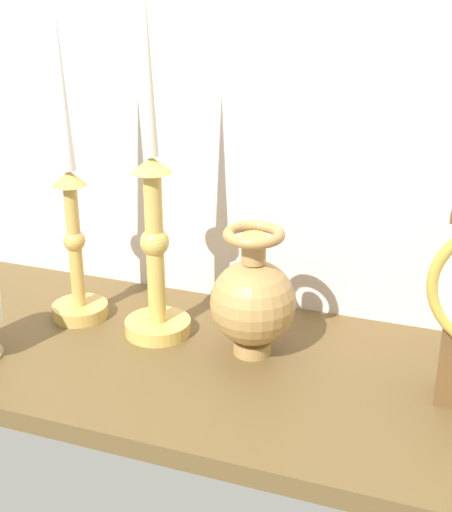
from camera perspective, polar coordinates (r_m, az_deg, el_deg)
ground_plane at (r=88.41cm, az=2.46°, el=-9.51°), size 100.00×36.00×2.40cm
back_wall at (r=94.05cm, az=6.38°, el=14.24°), size 120.00×2.00×65.00cm
candlestick_tall_left at (r=96.36cm, az=-12.09°, el=2.96°), size 7.63×7.63×41.75cm
candlestick_tall_center at (r=90.52cm, az=-5.69°, el=1.37°), size 8.68×8.68×43.47cm
brass_vase_bulbous at (r=87.62cm, az=2.15°, el=-3.43°), size 10.58×10.58×16.43cm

